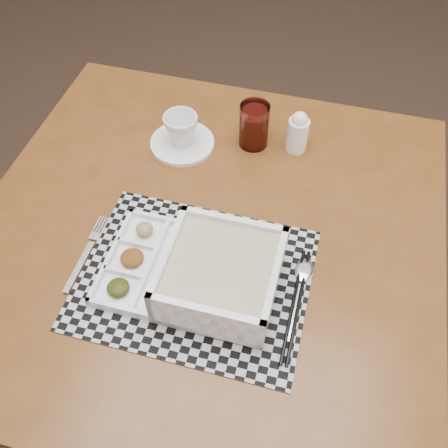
% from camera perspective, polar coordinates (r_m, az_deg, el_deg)
% --- Properties ---
extents(floor, '(5.00, 5.00, 0.00)m').
position_cam_1_polar(floor, '(2.07, 3.17, 4.71)').
color(floor, black).
rests_on(floor, ground).
extents(dining_table, '(0.96, 0.96, 0.71)m').
position_cam_1_polar(dining_table, '(1.07, -2.09, -3.09)').
color(dining_table, '#502C0E').
rests_on(dining_table, ground).
extents(placemat, '(0.43, 0.34, 0.00)m').
position_cam_1_polar(placemat, '(0.95, -3.35, -6.23)').
color(placemat, '#A6A5AD').
rests_on(placemat, dining_table).
extents(serving_tray, '(0.33, 0.23, 0.09)m').
position_cam_1_polar(serving_tray, '(0.91, -1.35, -5.86)').
color(serving_tray, white).
rests_on(serving_tray, placemat).
extents(fork, '(0.02, 0.19, 0.00)m').
position_cam_1_polar(fork, '(1.01, -15.38, -3.01)').
color(fork, silver).
rests_on(fork, placemat).
extents(spoon, '(0.04, 0.18, 0.01)m').
position_cam_1_polar(spoon, '(0.96, 9.02, -5.95)').
color(spoon, silver).
rests_on(spoon, placemat).
extents(chopsticks, '(0.02, 0.24, 0.01)m').
position_cam_1_polar(chopsticks, '(0.92, 8.20, -9.09)').
color(chopsticks, black).
rests_on(chopsticks, placemat).
extents(saucer, '(0.15, 0.15, 0.01)m').
position_cam_1_polar(saucer, '(1.19, -4.79, 9.20)').
color(saucer, white).
rests_on(saucer, dining_table).
extents(cup, '(0.09, 0.09, 0.07)m').
position_cam_1_polar(cup, '(1.16, -4.92, 10.72)').
color(cup, white).
rests_on(cup, saucer).
extents(juice_glass, '(0.07, 0.07, 0.11)m').
position_cam_1_polar(juice_glass, '(1.16, 3.44, 11.05)').
color(juice_glass, white).
rests_on(juice_glass, dining_table).
extents(creamer_bottle, '(0.05, 0.05, 0.10)m').
position_cam_1_polar(creamer_bottle, '(1.16, 8.43, 10.36)').
color(creamer_bottle, white).
rests_on(creamer_bottle, dining_table).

